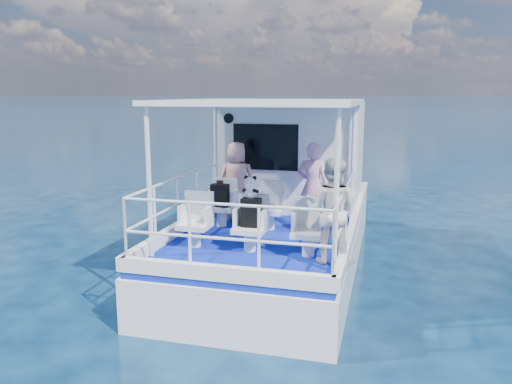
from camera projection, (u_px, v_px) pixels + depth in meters
ground at (267, 281)px, 8.88m from camera, size 2000.00×2000.00×0.00m
hull at (279, 263)px, 9.83m from camera, size 3.00×7.00×1.60m
deck at (279, 221)px, 9.66m from camera, size 2.90×6.90×0.10m
cabin at (293, 154)px, 10.68m from camera, size 2.85×2.00×2.20m
canopy at (265, 102)px, 8.09m from camera, size 3.00×3.20×0.08m
canopy_posts at (264, 172)px, 8.26m from camera, size 2.77×2.97×2.20m
railings at (259, 212)px, 8.06m from camera, size 2.84×3.59×1.00m
seat_port_fwd at (222, 216)px, 9.09m from camera, size 0.48×0.46×0.38m
seat_center_fwd at (270, 219)px, 8.86m from camera, size 0.48×0.46×0.38m
seat_stbd_fwd at (320, 222)px, 8.63m from camera, size 0.48×0.46×0.38m
seat_port_aft at (195, 235)px, 7.85m from camera, size 0.48×0.46×0.38m
seat_center_aft at (250, 239)px, 7.63m from camera, size 0.48×0.46×0.38m
seat_stbd_aft at (308, 243)px, 7.40m from camera, size 0.48×0.46×0.38m
passenger_port_fwd at (237, 181)px, 9.48m from camera, size 0.63×0.51×1.49m
passenger_stbd_fwd at (313, 187)px, 8.74m from camera, size 0.60×0.43×1.55m
passenger_stbd_aft at (331, 211)px, 7.00m from camera, size 0.78×0.64×1.51m
backpack_port at (220, 195)px, 8.93m from camera, size 0.31×0.18×0.41m
backpack_center at (251, 213)px, 7.56m from camera, size 0.29×0.16×0.44m
compact_camera at (220, 182)px, 8.90m from camera, size 0.11×0.07×0.07m
panda at (250, 187)px, 7.52m from camera, size 0.22×0.18×0.34m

